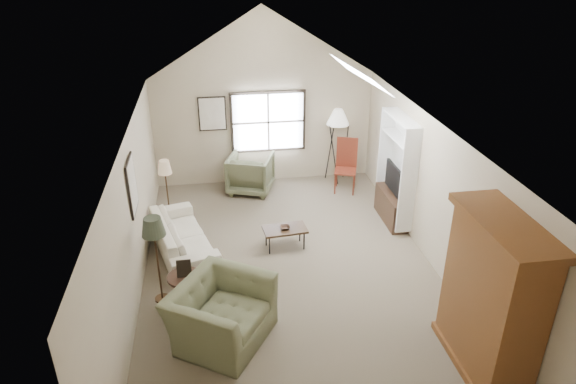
{
  "coord_description": "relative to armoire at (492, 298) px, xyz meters",
  "views": [
    {
      "loc": [
        -1.19,
        -7.17,
        5.16
      ],
      "look_at": [
        0.0,
        0.4,
        1.4
      ],
      "focal_mm": 32.0,
      "sensor_mm": 36.0,
      "label": 1
    }
  ],
  "objects": [
    {
      "name": "room_shell",
      "position": [
        -2.18,
        2.4,
        2.11
      ],
      "size": [
        5.01,
        8.01,
        4.0
      ],
      "color": "#685B4A",
      "rests_on": "ground"
    },
    {
      "name": "window",
      "position": [
        -2.08,
        6.36,
        0.35
      ],
      "size": [
        1.72,
        0.08,
        1.42
      ],
      "primitive_type": "cube",
      "color": "black",
      "rests_on": "room_shell"
    },
    {
      "name": "skylight",
      "position": [
        -0.88,
        3.3,
        2.12
      ],
      "size": [
        0.8,
        1.2,
        0.52
      ],
      "primitive_type": null,
      "color": "white",
      "rests_on": "room_shell"
    },
    {
      "name": "wall_art",
      "position": [
        -4.06,
        4.34,
        0.63
      ],
      "size": [
        1.97,
        3.71,
        0.88
      ],
      "color": "black",
      "rests_on": "room_shell"
    },
    {
      "name": "armoire",
      "position": [
        0.0,
        0.0,
        0.0
      ],
      "size": [
        0.6,
        1.5,
        2.2
      ],
      "primitive_type": "cube",
      "color": "brown",
      "rests_on": "ground"
    },
    {
      "name": "tv_alcove",
      "position": [
        0.16,
        4.0,
        0.05
      ],
      "size": [
        0.32,
        1.3,
        2.1
      ],
      "primitive_type": "cube",
      "color": "white",
      "rests_on": "ground"
    },
    {
      "name": "media_console",
      "position": [
        0.14,
        4.0,
        -0.8
      ],
      "size": [
        0.34,
        1.18,
        0.6
      ],
      "primitive_type": "cube",
      "color": "#382316",
      "rests_on": "ground"
    },
    {
      "name": "tv_panel",
      "position": [
        0.14,
        4.0,
        -0.18
      ],
      "size": [
        0.05,
        0.9,
        0.55
      ],
      "primitive_type": "cube",
      "color": "black",
      "rests_on": "media_console"
    },
    {
      "name": "sofa",
      "position": [
        -4.03,
        3.48,
        -0.78
      ],
      "size": [
        1.39,
        2.32,
        0.63
      ],
      "primitive_type": "imported",
      "rotation": [
        0.0,
        0.0,
        1.84
      ],
      "color": "beige",
      "rests_on": "ground"
    },
    {
      "name": "armchair_near",
      "position": [
        -3.41,
        1.05,
        -0.66
      ],
      "size": [
        1.72,
        1.77,
        0.88
      ],
      "primitive_type": "imported",
      "rotation": [
        0.0,
        0.0,
        1.0
      ],
      "color": "#666B4B",
      "rests_on": "ground"
    },
    {
      "name": "armchair_far",
      "position": [
        -2.56,
        5.83,
        -0.66
      ],
      "size": [
        1.2,
        1.22,
        0.88
      ],
      "primitive_type": "imported",
      "rotation": [
        0.0,
        0.0,
        2.8
      ],
      "color": "#5B5C40",
      "rests_on": "ground"
    },
    {
      "name": "coffee_table",
      "position": [
        -2.16,
        3.3,
        -0.9
      ],
      "size": [
        0.83,
        0.51,
        0.41
      ],
      "primitive_type": "cube",
      "rotation": [
        0.0,
        0.0,
        0.09
      ],
      "color": "#342315",
      "rests_on": "ground"
    },
    {
      "name": "bowl",
      "position": [
        -2.16,
        3.3,
        -0.67
      ],
      "size": [
        0.21,
        0.21,
        0.05
      ],
      "primitive_type": "imported",
      "rotation": [
        0.0,
        0.0,
        0.09
      ],
      "color": "#371F16",
      "rests_on": "coffee_table"
    },
    {
      "name": "side_table",
      "position": [
        -3.93,
        1.88,
        -0.83
      ],
      "size": [
        0.67,
        0.67,
        0.54
      ],
      "primitive_type": "cylinder",
      "rotation": [
        0.0,
        0.0,
        0.27
      ],
      "color": "#392117",
      "rests_on": "ground"
    },
    {
      "name": "side_chair",
      "position": [
        -0.44,
        5.49,
        -0.49
      ],
      "size": [
        0.6,
        0.6,
        1.22
      ],
      "primitive_type": "cube",
      "rotation": [
        0.0,
        0.0,
        -0.33
      ],
      "color": "maroon",
      "rests_on": "ground"
    },
    {
      "name": "tripod_lamp",
      "position": [
        -0.51,
        6.1,
        -0.21
      ],
      "size": [
        0.6,
        0.6,
        1.79
      ],
      "primitive_type": null,
      "rotation": [
        0.0,
        0.0,
        0.17
      ],
      "color": "silver",
      "rests_on": "ground"
    },
    {
      "name": "dark_lamp",
      "position": [
        -4.33,
        2.08,
        -0.34
      ],
      "size": [
        0.45,
        0.45,
        1.52
      ],
      "primitive_type": null,
      "rotation": [
        0.0,
        0.0,
        0.27
      ],
      "color": "#262C1F",
      "rests_on": "ground"
    },
    {
      "name": "tan_lamp",
      "position": [
        -4.33,
        4.68,
        -0.42
      ],
      "size": [
        0.33,
        0.33,
        1.36
      ],
      "primitive_type": null,
      "rotation": [
        0.0,
        0.0,
        0.27
      ],
      "color": "tan",
      "rests_on": "ground"
    }
  ]
}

